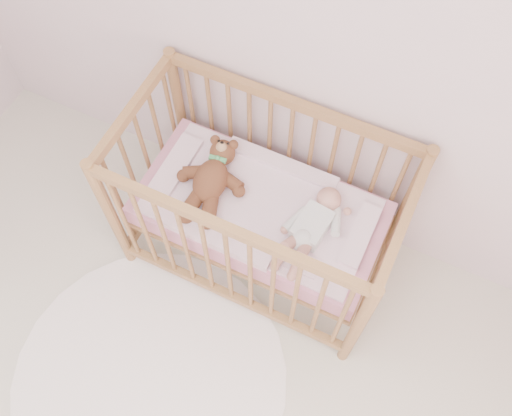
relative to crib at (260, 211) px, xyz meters
The scene contains 7 objects.
wall_back 0.94m from the crib, 84.29° to the left, with size 4.00×0.02×2.70m, color silver.
crib is the anchor object (origin of this frame).
mattress 0.01m from the crib, ahead, with size 1.22×0.62×0.13m, color pink.
blanket 0.06m from the crib, behind, with size 1.10×0.58×0.06m, color #F6A9C9, non-canonical shape.
baby 0.31m from the crib, ahead, with size 0.26×0.54×0.13m, color white, non-canonical shape.
teddy_bear 0.30m from the crib, behind, with size 0.37×0.52×0.14m, color brown, non-canonical shape.
rug 1.05m from the crib, 102.77° to the right, with size 1.42×1.42×0.01m, color white.
Camera 1 is at (0.52, 0.39, 3.02)m, focal length 40.00 mm.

